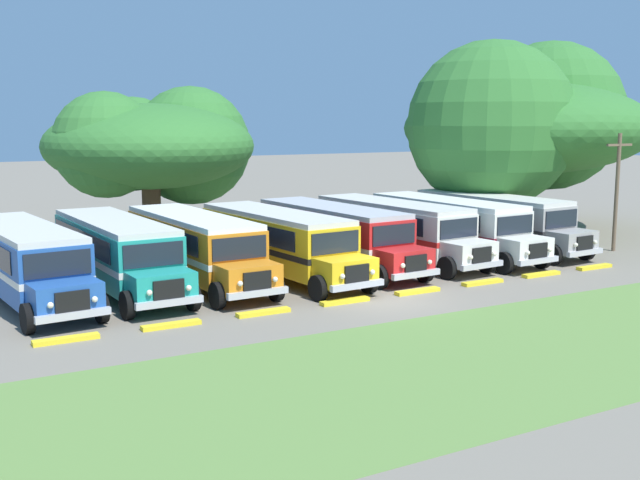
% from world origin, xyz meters
% --- Properties ---
extents(ground_plane, '(220.00, 220.00, 0.00)m').
position_xyz_m(ground_plane, '(0.00, 0.00, 0.00)').
color(ground_plane, slate).
extents(foreground_grass_strip, '(80.00, 9.10, 0.01)m').
position_xyz_m(foreground_grass_strip, '(0.00, -7.22, 0.00)').
color(foreground_grass_strip, olive).
rests_on(foreground_grass_strip, ground_plane).
extents(parked_bus_slot_0, '(3.48, 10.96, 2.82)m').
position_xyz_m(parked_bus_slot_0, '(-11.86, 6.88, 1.58)').
color(parked_bus_slot_0, '#23519E').
rests_on(parked_bus_slot_0, ground_plane).
extents(parked_bus_slot_1, '(2.99, 10.88, 2.82)m').
position_xyz_m(parked_bus_slot_1, '(-8.35, 7.03, 1.58)').
color(parked_bus_slot_1, teal).
rests_on(parked_bus_slot_1, ground_plane).
extents(parked_bus_slot_2, '(2.97, 10.88, 2.82)m').
position_xyz_m(parked_bus_slot_2, '(-5.12, 6.83, 1.58)').
color(parked_bus_slot_2, orange).
rests_on(parked_bus_slot_2, ground_plane).
extents(parked_bus_slot_3, '(3.34, 10.94, 2.82)m').
position_xyz_m(parked_bus_slot_3, '(-1.55, 6.14, 1.58)').
color(parked_bus_slot_3, yellow).
rests_on(parked_bus_slot_3, ground_plane).
extents(parked_bus_slot_4, '(3.24, 10.92, 2.82)m').
position_xyz_m(parked_bus_slot_4, '(1.68, 6.73, 1.58)').
color(parked_bus_slot_4, red).
rests_on(parked_bus_slot_4, ground_plane).
extents(parked_bus_slot_5, '(3.41, 10.95, 2.82)m').
position_xyz_m(parked_bus_slot_5, '(5.16, 6.85, 1.58)').
color(parked_bus_slot_5, silver).
rests_on(parked_bus_slot_5, ground_plane).
extents(parked_bus_slot_6, '(3.10, 10.89, 2.82)m').
position_xyz_m(parked_bus_slot_6, '(8.23, 6.44, 1.58)').
color(parked_bus_slot_6, silver).
rests_on(parked_bus_slot_6, ground_plane).
extents(parked_bus_slot_7, '(3.24, 10.92, 2.82)m').
position_xyz_m(parked_bus_slot_7, '(11.63, 6.91, 1.58)').
color(parked_bus_slot_7, '#9E9993').
rests_on(parked_bus_slot_7, ground_plane).
extents(curb_wheelstop_0, '(2.00, 0.36, 0.15)m').
position_xyz_m(curb_wheelstop_0, '(-11.78, 0.39, 0.07)').
color(curb_wheelstop_0, yellow).
rests_on(curb_wheelstop_0, ground_plane).
extents(curb_wheelstop_1, '(2.00, 0.36, 0.15)m').
position_xyz_m(curb_wheelstop_1, '(-8.41, 0.39, 0.07)').
color(curb_wheelstop_1, yellow).
rests_on(curb_wheelstop_1, ground_plane).
extents(curb_wheelstop_2, '(2.00, 0.36, 0.15)m').
position_xyz_m(curb_wheelstop_2, '(-5.05, 0.39, 0.07)').
color(curb_wheelstop_2, yellow).
rests_on(curb_wheelstop_2, ground_plane).
extents(curb_wheelstop_3, '(2.00, 0.36, 0.15)m').
position_xyz_m(curb_wheelstop_3, '(-1.68, 0.39, 0.07)').
color(curb_wheelstop_3, yellow).
rests_on(curb_wheelstop_3, ground_plane).
extents(curb_wheelstop_4, '(2.00, 0.36, 0.15)m').
position_xyz_m(curb_wheelstop_4, '(1.68, 0.39, 0.07)').
color(curb_wheelstop_4, yellow).
rests_on(curb_wheelstop_4, ground_plane).
extents(curb_wheelstop_5, '(2.00, 0.36, 0.15)m').
position_xyz_m(curb_wheelstop_5, '(5.05, 0.39, 0.07)').
color(curb_wheelstop_5, yellow).
rests_on(curb_wheelstop_5, ground_plane).
extents(curb_wheelstop_6, '(2.00, 0.36, 0.15)m').
position_xyz_m(curb_wheelstop_6, '(8.41, 0.39, 0.07)').
color(curb_wheelstop_6, yellow).
rests_on(curb_wheelstop_6, ground_plane).
extents(curb_wheelstop_7, '(2.00, 0.36, 0.15)m').
position_xyz_m(curb_wheelstop_7, '(11.78, 0.39, 0.07)').
color(curb_wheelstop_7, yellow).
rests_on(curb_wheelstop_7, ground_plane).
extents(broad_shade_tree, '(12.56, 12.02, 8.79)m').
position_xyz_m(broad_shade_tree, '(-2.40, 20.63, 5.26)').
color(broad_shade_tree, brown).
rests_on(broad_shade_tree, ground_plane).
extents(secondary_tree, '(17.09, 15.36, 11.79)m').
position_xyz_m(secondary_tree, '(18.13, 12.19, 6.50)').
color(secondary_tree, brown).
rests_on(secondary_tree, ground_plane).
extents(utility_pole, '(1.80, 0.20, 6.09)m').
position_xyz_m(utility_pole, '(16.53, 3.25, 3.28)').
color(utility_pole, brown).
rests_on(utility_pole, ground_plane).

